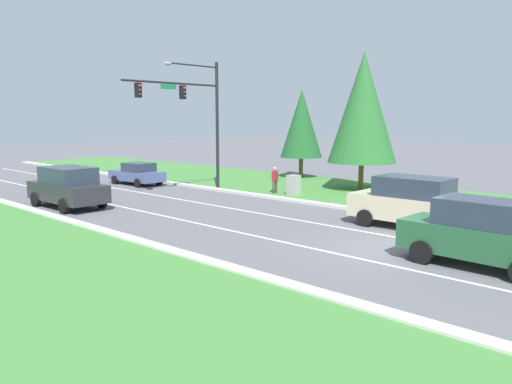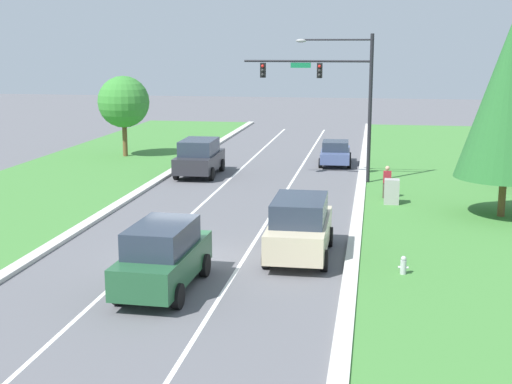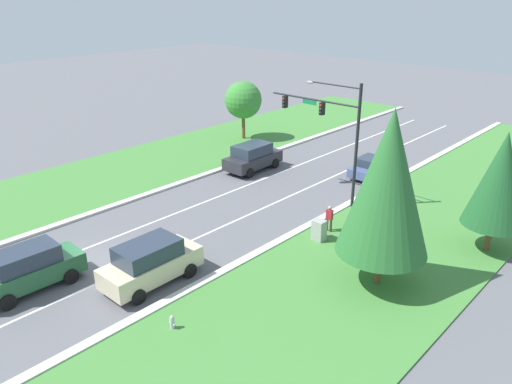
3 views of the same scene
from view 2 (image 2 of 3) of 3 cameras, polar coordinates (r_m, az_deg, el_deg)
ground_plane at (r=25.42m, az=-5.26°, el=-5.57°), size 160.00×160.00×0.00m
curb_strip_right at (r=24.62m, az=7.64°, el=-6.03°), size 0.50×90.00×0.15m
curb_strip_left at (r=27.35m, az=-16.83°, el=-4.62°), size 0.50×90.00×0.15m
grass_verge_right at (r=25.05m, az=19.80°, el=-6.41°), size 10.00×90.00×0.08m
lane_stripe_inner_left at (r=25.92m, az=-9.13°, el=-5.32°), size 0.14×81.00×0.01m
lane_stripe_inner_right at (r=25.03m, az=-1.25°, el=-5.79°), size 0.14×81.00×0.01m
traffic_signal_mast at (r=39.23m, az=6.30°, el=8.47°), size 7.01×0.41×8.11m
slate_blue_sedan at (r=45.68m, az=6.37°, el=3.14°), size 2.12×4.42×1.55m
charcoal_suv at (r=41.75m, az=-4.55°, el=2.82°), size 2.37×4.94×2.13m
forest_suv at (r=22.36m, az=-7.44°, el=-5.10°), size 2.15×4.90×2.15m
champagne_suv at (r=25.62m, az=3.51°, el=-2.79°), size 2.26×4.99×2.19m
utility_cabinet at (r=34.47m, az=10.79°, el=-0.03°), size 0.70×0.60×1.27m
pedestrian at (r=35.67m, az=10.44°, el=0.87°), size 0.40×0.24×1.69m
fire_hydrant at (r=24.16m, az=11.70°, el=-5.85°), size 0.34×0.20×0.70m
conifer_near_right_tree at (r=32.61m, az=19.59°, el=7.07°), size 4.31×4.31×8.72m
oak_near_left_tree at (r=48.97m, az=-10.55°, el=7.09°), size 3.46×3.46×5.49m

